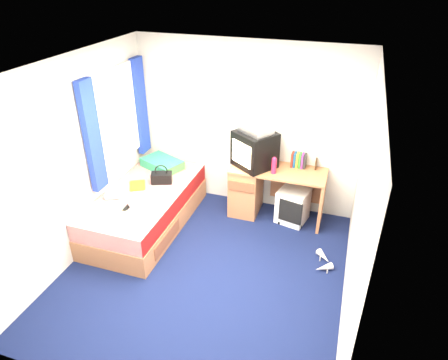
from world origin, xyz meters
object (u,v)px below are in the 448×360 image
(towel, at_px, (143,203))
(water_bottle, at_px, (113,197))
(crt_tv, at_px, (255,149))
(handbag, at_px, (162,177))
(vcr, at_px, (256,129))
(picture_frame, at_px, (316,164))
(pink_water_bottle, at_px, (274,166))
(aerosol_can, at_px, (273,160))
(colour_swatch_fan, at_px, (124,210))
(bed, at_px, (146,208))
(storage_cube, at_px, (293,206))
(white_heels, at_px, (324,262))
(desk, at_px, (258,188))
(remote_control, at_px, (127,208))
(pillow, at_px, (162,164))
(magazine, at_px, (137,185))

(towel, relative_size, water_bottle, 1.37)
(crt_tv, distance_m, handbag, 1.34)
(vcr, distance_m, picture_frame, 0.96)
(pink_water_bottle, relative_size, aerosol_can, 1.12)
(picture_frame, relative_size, colour_swatch_fan, 0.64)
(handbag, bearing_deg, water_bottle, -144.88)
(vcr, bearing_deg, bed, -114.00)
(storage_cube, relative_size, towel, 1.76)
(vcr, distance_m, white_heels, 1.90)
(bed, height_order, pink_water_bottle, pink_water_bottle)
(aerosol_can, xyz_separation_m, colour_swatch_fan, (-1.57, -1.37, -0.30))
(pink_water_bottle, xyz_separation_m, colour_swatch_fan, (-1.62, -1.17, -0.31))
(desk, height_order, picture_frame, picture_frame)
(crt_tv, xyz_separation_m, remote_control, (-1.31, -1.24, -0.45))
(colour_swatch_fan, bearing_deg, picture_frame, 34.75)
(water_bottle, bearing_deg, colour_swatch_fan, -35.63)
(storage_cube, xyz_separation_m, remote_control, (-1.90, -1.19, 0.31))
(pink_water_bottle, distance_m, aerosol_can, 0.21)
(pillow, relative_size, vcr, 1.39)
(vcr, relative_size, colour_swatch_fan, 1.92)
(white_heels, bearing_deg, magazine, 176.08)
(pink_water_bottle, xyz_separation_m, handbag, (-1.49, -0.37, -0.24))
(aerosol_can, bearing_deg, picture_frame, 11.87)
(magazine, bearing_deg, storage_cube, 17.54)
(aerosol_can, height_order, remote_control, aerosol_can)
(water_bottle, bearing_deg, crt_tv, 34.76)
(bed, bearing_deg, pillow, 96.10)
(vcr, relative_size, towel, 1.54)
(crt_tv, height_order, handbag, crt_tv)
(desk, bearing_deg, pink_water_bottle, -29.68)
(magazine, bearing_deg, bed, -31.74)
(pillow, distance_m, desk, 1.47)
(picture_frame, height_order, pink_water_bottle, pink_water_bottle)
(crt_tv, xyz_separation_m, magazine, (-1.46, -0.70, -0.45))
(vcr, bearing_deg, towel, -100.55)
(aerosol_can, distance_m, water_bottle, 2.20)
(picture_frame, relative_size, remote_control, 0.88)
(picture_frame, xyz_separation_m, colour_swatch_fan, (-2.14, -1.49, -0.27))
(towel, bearing_deg, aerosol_can, 41.09)
(crt_tv, distance_m, pink_water_bottle, 0.36)
(pillow, height_order, aerosol_can, aerosol_can)
(handbag, xyz_separation_m, towel, (0.05, -0.64, -0.03))
(remote_control, distance_m, white_heels, 2.52)
(pillow, relative_size, crt_tv, 0.87)
(bed, relative_size, pink_water_bottle, 9.50)
(white_heels, bearing_deg, handbag, 170.73)
(water_bottle, bearing_deg, desk, 33.52)
(handbag, bearing_deg, bed, -132.43)
(crt_tv, relative_size, picture_frame, 4.82)
(storage_cube, distance_m, towel, 2.07)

